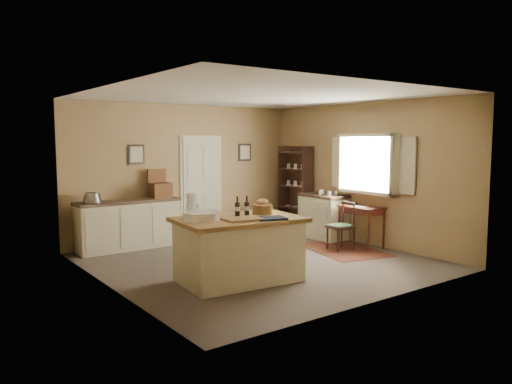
% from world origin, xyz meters
% --- Properties ---
extents(ground, '(5.00, 5.00, 0.00)m').
position_xyz_m(ground, '(0.00, 0.00, 0.00)').
color(ground, brown).
rests_on(ground, ground).
extents(wall_back, '(5.00, 0.10, 2.70)m').
position_xyz_m(wall_back, '(0.00, 2.50, 1.35)').
color(wall_back, '#927650').
rests_on(wall_back, ground).
extents(wall_front, '(5.00, 0.10, 2.70)m').
position_xyz_m(wall_front, '(0.00, -2.50, 1.35)').
color(wall_front, '#927650').
rests_on(wall_front, ground).
extents(wall_left, '(0.10, 5.00, 2.70)m').
position_xyz_m(wall_left, '(-2.50, 0.00, 1.35)').
color(wall_left, '#927650').
rests_on(wall_left, ground).
extents(wall_right, '(0.10, 5.00, 2.70)m').
position_xyz_m(wall_right, '(2.50, 0.00, 1.35)').
color(wall_right, '#927650').
rests_on(wall_right, ground).
extents(ceiling, '(5.00, 5.00, 0.00)m').
position_xyz_m(ceiling, '(0.00, 0.00, 2.70)').
color(ceiling, silver).
rests_on(ceiling, wall_back).
extents(door, '(0.97, 0.06, 2.11)m').
position_xyz_m(door, '(0.35, 2.47, 1.05)').
color(door, '#B8BC9D').
rests_on(door, ground).
extents(framed_prints, '(2.82, 0.02, 0.38)m').
position_xyz_m(framed_prints, '(0.20, 2.48, 1.72)').
color(framed_prints, black).
rests_on(framed_prints, ground).
extents(window, '(0.25, 1.99, 1.12)m').
position_xyz_m(window, '(2.42, -0.20, 1.55)').
color(window, beige).
rests_on(window, ground).
extents(work_island, '(1.83, 1.29, 1.20)m').
position_xyz_m(work_island, '(-0.91, -0.73, 0.48)').
color(work_island, beige).
rests_on(work_island, ground).
extents(sideboard, '(1.90, 0.54, 1.18)m').
position_xyz_m(sideboard, '(-1.34, 2.20, 0.48)').
color(sideboard, beige).
rests_on(sideboard, ground).
extents(rug, '(1.43, 1.80, 0.01)m').
position_xyz_m(rug, '(1.75, -0.23, 0.00)').
color(rug, '#542A18').
rests_on(rug, ground).
extents(writing_desk, '(0.49, 0.81, 0.82)m').
position_xyz_m(writing_desk, '(2.20, -0.23, 0.66)').
color(writing_desk, '#341510').
rests_on(writing_desk, ground).
extents(desk_chair, '(0.45, 0.45, 0.85)m').
position_xyz_m(desk_chair, '(1.70, -0.18, 0.43)').
color(desk_chair, black).
rests_on(desk_chair, ground).
extents(right_cabinet, '(0.56, 1.00, 0.99)m').
position_xyz_m(right_cabinet, '(2.20, 0.78, 0.46)').
color(right_cabinet, beige).
rests_on(right_cabinet, ground).
extents(shelving_unit, '(0.32, 0.84, 1.86)m').
position_xyz_m(shelving_unit, '(2.35, 1.78, 0.93)').
color(shelving_unit, black).
rests_on(shelving_unit, ground).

